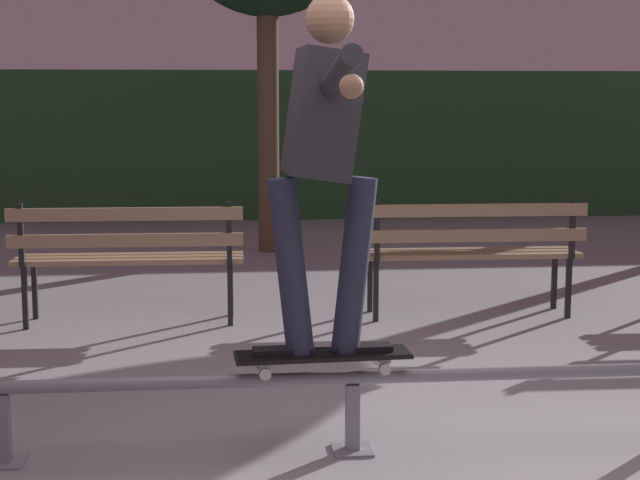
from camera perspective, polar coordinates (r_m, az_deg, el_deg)
ground_plane at (r=4.33m, az=2.20°, el=-13.06°), size 90.00×90.00×0.00m
hedge_backdrop at (r=13.30m, az=-3.27°, el=5.68°), size 24.00×1.20×1.95m
grind_rail at (r=4.39m, az=1.93°, el=-8.83°), size 3.60×0.18×0.37m
skateboard at (r=4.33m, az=0.16°, el=-6.84°), size 0.79×0.24×0.09m
skateboarder at (r=4.18m, az=0.21°, el=5.64°), size 0.62×1.41×1.56m
park_bench_left_center at (r=6.88m, az=-11.21°, el=-0.56°), size 1.61×0.44×0.88m
park_bench_right_center at (r=7.07m, az=8.90°, el=-0.26°), size 1.61×0.44×0.88m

